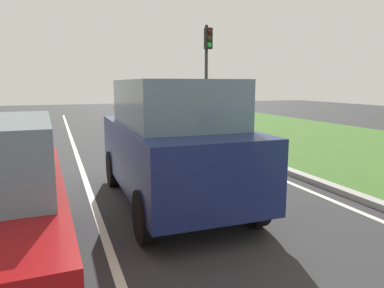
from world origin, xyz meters
TOP-DOWN VIEW (x-y plane):
  - ground_plane at (0.00, 14.00)m, footprint 60.00×60.00m
  - lane_line_center at (-0.70, 14.00)m, footprint 0.12×32.00m
  - lane_line_right_edge at (3.60, 14.00)m, footprint 0.12×32.00m
  - grass_verge_right at (8.50, 14.00)m, footprint 9.00×48.00m
  - curb_right at (4.10, 14.00)m, footprint 0.24×48.00m
  - car_suv_ahead at (0.70, 9.12)m, footprint 2.01×4.52m
  - traffic_light_near_right at (5.21, 18.01)m, footprint 0.32×0.50m

SIDE VIEW (x-z plane):
  - ground_plane at x=0.00m, z-range 0.00..0.00m
  - lane_line_center at x=-0.70m, z-range 0.00..0.01m
  - lane_line_right_edge at x=3.60m, z-range 0.00..0.01m
  - grass_verge_right at x=8.50m, z-range 0.00..0.06m
  - curb_right at x=4.10m, z-range 0.00..0.12m
  - car_suv_ahead at x=0.70m, z-range 0.03..2.31m
  - traffic_light_near_right at x=5.21m, z-range 0.89..5.65m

